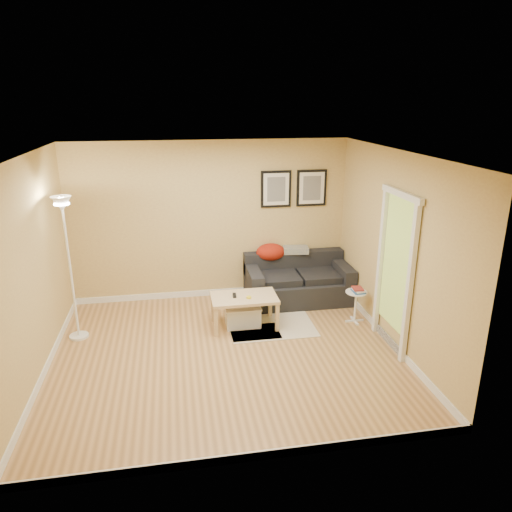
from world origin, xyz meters
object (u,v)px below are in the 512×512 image
sofa (298,279)px  storage_bin (243,316)px  floor_lamp (71,274)px  side_table (355,307)px  book_stack (358,290)px  coffee_table (244,311)px

sofa → storage_bin: 1.31m
floor_lamp → sofa: bearing=11.9°
side_table → book_stack: (0.02, -0.02, 0.28)m
storage_bin → floor_lamp: 2.47m
book_stack → storage_bin: bearing=164.9°
storage_bin → coffee_table: bearing=-47.4°
side_table → storage_bin: bearing=174.4°
book_stack → coffee_table: bearing=165.6°
side_table → floor_lamp: floor_lamp is taller
sofa → coffee_table: size_ratio=1.78×
coffee_table → side_table: (1.66, -0.14, 0.01)m
coffee_table → floor_lamp: size_ratio=0.47×
storage_bin → floor_lamp: floor_lamp is taller
coffee_table → floor_lamp: (-2.36, 0.07, 0.72)m
storage_bin → side_table: size_ratio=1.06×
book_stack → floor_lamp: (-4.04, 0.23, 0.44)m
sofa → side_table: sofa is taller
sofa → coffee_table: 1.29m
coffee_table → floor_lamp: 2.46m
sofa → side_table: 1.13m
storage_bin → book_stack: book_stack is taller
coffee_table → storage_bin: coffee_table is taller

